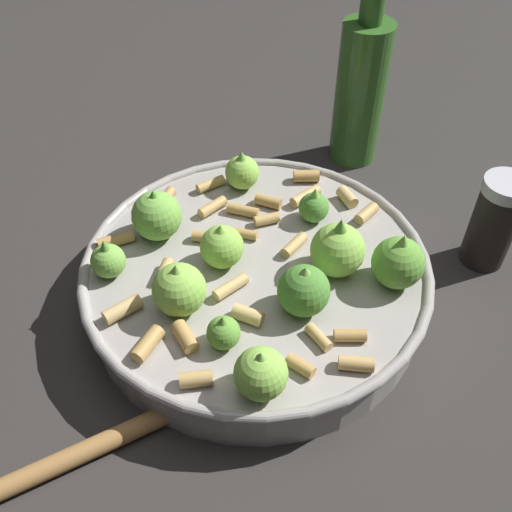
% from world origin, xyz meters
% --- Properties ---
extents(ground_plane, '(2.40, 2.40, 0.00)m').
position_xyz_m(ground_plane, '(0.00, 0.00, 0.00)').
color(ground_plane, '#2D2B28').
extents(cooking_pan, '(0.32, 0.32, 0.10)m').
position_xyz_m(cooking_pan, '(0.00, -0.00, 0.03)').
color(cooking_pan, '#9E9993').
rests_on(cooking_pan, ground).
extents(pepper_shaker, '(0.05, 0.05, 0.10)m').
position_xyz_m(pepper_shaker, '(0.14, 0.19, 0.05)').
color(pepper_shaker, black).
rests_on(pepper_shaker, ground).
extents(olive_oil_bottle, '(0.06, 0.06, 0.22)m').
position_xyz_m(olive_oil_bottle, '(-0.07, 0.25, 0.09)').
color(olive_oil_bottle, '#336023').
rests_on(olive_oil_bottle, ground).
extents(wooden_spoon, '(0.10, 0.23, 0.02)m').
position_xyz_m(wooden_spoon, '(0.00, -0.24, 0.01)').
color(wooden_spoon, '#9E703D').
rests_on(wooden_spoon, ground).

